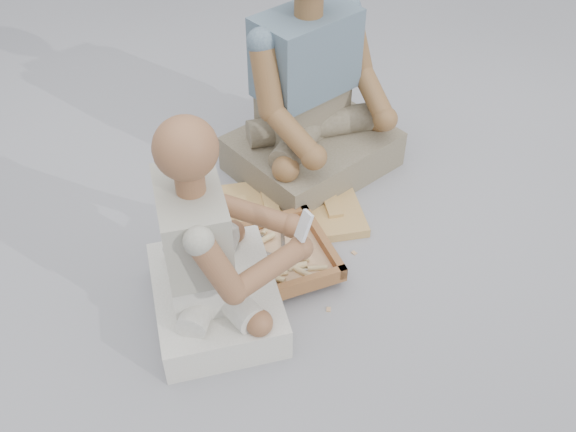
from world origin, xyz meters
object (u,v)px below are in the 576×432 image
craftsman (210,257)px  companion (311,101)px  carved_panel (288,211)px  tool_tray (268,259)px

craftsman → companion: (0.67, 0.59, 0.06)m
craftsman → companion: size_ratio=0.80×
carved_panel → companion: 0.46m
carved_panel → tool_tray: (-0.20, -0.24, 0.04)m
carved_panel → tool_tray: bearing=-129.5°
tool_tray → carved_panel: bearing=50.5°
craftsman → companion: 0.89m
tool_tray → companion: companion is taller
companion → craftsman: bearing=26.8°
tool_tray → companion: bearing=48.8°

